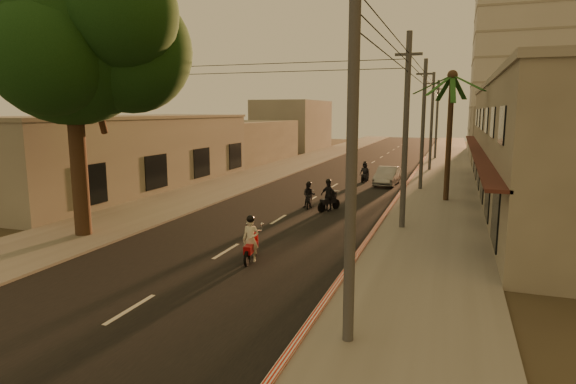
% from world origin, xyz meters
% --- Properties ---
extents(ground, '(160.00, 160.00, 0.00)m').
position_xyz_m(ground, '(0.00, 0.00, 0.00)').
color(ground, '#383023').
rests_on(ground, ground).
extents(road, '(10.00, 140.00, 0.02)m').
position_xyz_m(road, '(0.00, 20.00, 0.01)').
color(road, black).
rests_on(road, ground).
extents(sidewalk_right, '(5.00, 140.00, 0.12)m').
position_xyz_m(sidewalk_right, '(7.50, 20.00, 0.06)').
color(sidewalk_right, slate).
rests_on(sidewalk_right, ground).
extents(sidewalk_left, '(5.00, 140.00, 0.12)m').
position_xyz_m(sidewalk_left, '(-7.50, 20.00, 0.06)').
color(sidewalk_left, slate).
rests_on(sidewalk_left, ground).
extents(curb_stripe, '(0.20, 60.00, 0.20)m').
position_xyz_m(curb_stripe, '(5.10, 15.00, 0.10)').
color(curb_stripe, red).
rests_on(curb_stripe, ground).
extents(shophouse_row, '(8.80, 34.20, 7.30)m').
position_xyz_m(shophouse_row, '(13.95, 18.00, 3.65)').
color(shophouse_row, gray).
rests_on(shophouse_row, ground).
extents(left_building, '(8.20, 24.20, 5.20)m').
position_xyz_m(left_building, '(-13.98, 14.00, 2.60)').
color(left_building, gray).
rests_on(left_building, ground).
extents(distant_tower, '(12.10, 12.10, 28.00)m').
position_xyz_m(distant_tower, '(16.00, 56.00, 14.00)').
color(distant_tower, '#B7B5B2').
rests_on(distant_tower, ground).
extents(broadleaf_tree, '(9.60, 8.70, 12.10)m').
position_xyz_m(broadleaf_tree, '(-6.61, 2.14, 8.48)').
color(broadleaf_tree, black).
rests_on(broadleaf_tree, ground).
extents(palm_tree, '(5.00, 5.00, 8.20)m').
position_xyz_m(palm_tree, '(8.00, 16.00, 7.15)').
color(palm_tree, black).
rests_on(palm_tree, ground).
extents(utility_poles, '(1.20, 48.26, 9.00)m').
position_xyz_m(utility_poles, '(6.20, 20.00, 6.54)').
color(utility_poles, '#38383A').
rests_on(utility_poles, ground).
extents(filler_right, '(8.00, 14.00, 6.00)m').
position_xyz_m(filler_right, '(14.00, 45.00, 3.00)').
color(filler_right, gray).
rests_on(filler_right, ground).
extents(filler_left_near, '(8.00, 14.00, 4.40)m').
position_xyz_m(filler_left_near, '(-14.00, 34.00, 2.20)').
color(filler_left_near, gray).
rests_on(filler_left_near, ground).
extents(filler_left_far, '(8.00, 14.00, 7.00)m').
position_xyz_m(filler_left_far, '(-14.00, 52.00, 3.50)').
color(filler_left_far, gray).
rests_on(filler_left_far, ground).
extents(scooter_red, '(0.78, 1.79, 1.77)m').
position_xyz_m(scooter_red, '(1.44, 1.17, 0.78)').
color(scooter_red, black).
rests_on(scooter_red, ground).
extents(scooter_mid_a, '(0.90, 1.59, 1.56)m').
position_xyz_m(scooter_mid_a, '(0.58, 11.49, 0.71)').
color(scooter_mid_a, black).
rests_on(scooter_mid_a, ground).
extents(scooter_mid_b, '(1.32, 1.73, 1.83)m').
position_xyz_m(scooter_mid_b, '(1.85, 11.00, 0.83)').
color(scooter_mid_b, black).
rests_on(scooter_mid_b, ground).
extents(scooter_far_a, '(0.90, 1.68, 1.65)m').
position_xyz_m(scooter_far_a, '(1.78, 22.78, 0.74)').
color(scooter_far_a, black).
rests_on(scooter_far_a, ground).
extents(parked_car, '(1.84, 4.29, 1.37)m').
position_xyz_m(parked_car, '(3.68, 21.72, 0.69)').
color(parked_car, gray).
rests_on(parked_car, ground).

